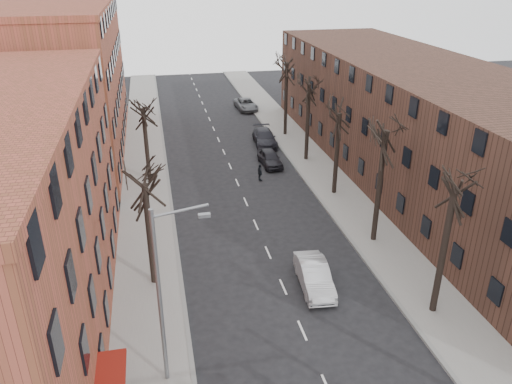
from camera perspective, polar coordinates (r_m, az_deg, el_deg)
sidewalk_left at (r=46.59m, az=-12.55°, el=1.79°), size 4.00×90.00×0.15m
sidewalk_right at (r=48.85m, az=6.52°, el=3.34°), size 4.00×90.00×0.15m
building_left_far at (r=53.95m, az=-22.00°, el=11.49°), size 12.00×28.00×14.00m
building_right at (r=46.16m, az=18.34°, el=7.41°), size 12.00×50.00×10.00m
tree_right_b at (r=30.45m, az=19.48°, el=-12.77°), size 5.20×5.20×10.80m
tree_right_c at (r=36.22m, az=13.23°, el=-5.44°), size 5.20×5.20×11.60m
tree_right_d at (r=42.71m, az=8.88°, el=-0.19°), size 5.20×5.20×10.00m
tree_right_e at (r=49.65m, az=5.72°, el=3.64°), size 5.20×5.20×10.80m
tree_right_f at (r=56.86m, az=3.33°, el=6.51°), size 5.20×5.20×11.60m
tree_left_a at (r=31.60m, az=-11.51°, el=-10.18°), size 5.20×5.20×9.50m
tree_left_b at (r=45.69m, az=-12.03°, el=1.26°), size 5.20×5.20×9.50m
streetlight at (r=22.16m, az=-10.58°, el=-11.14°), size 2.45×0.22×9.03m
silver_sedan at (r=30.45m, az=6.66°, el=-9.48°), size 2.02×4.86×1.57m
parked_car_near at (r=47.92m, az=1.60°, el=3.90°), size 1.96×4.38×1.46m
parked_car_mid at (r=53.51m, az=0.99°, el=6.24°), size 2.56×5.52×1.56m
parked_car_far at (r=66.78m, az=-1.15°, el=9.98°), size 2.70×5.29×1.43m
pedestrian_crossing at (r=44.42m, az=0.45°, el=2.23°), size 0.49×0.95×1.56m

